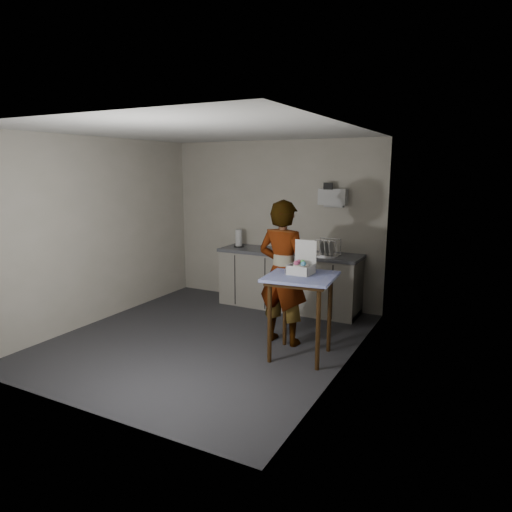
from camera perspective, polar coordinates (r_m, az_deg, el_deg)
The scene contains 15 objects.
ground at distance 6.02m, azimuth -6.10°, elevation -10.28°, with size 4.00×4.00×0.00m, color #2A292E.
wall_back at distance 7.40m, azimuth 2.25°, elevation 4.18°, with size 3.60×0.02×2.60m, color #BCB6A4.
wall_right at distance 4.92m, azimuth 11.23°, elevation 0.52°, with size 0.02×4.00×2.60m, color #BCB6A4.
wall_left at distance 6.83m, azimuth -18.97°, elevation 3.02°, with size 0.02×4.00×2.60m, color #BCB6A4.
ceiling at distance 5.62m, azimuth -6.66°, elevation 15.19°, with size 3.60×4.00×0.01m, color white.
kitchen_counter at distance 7.13m, azimuth 4.11°, elevation -3.24°, with size 2.24×0.62×0.91m.
wall_shelf at distance 6.92m, azimuth 9.59°, elevation 7.28°, with size 0.42×0.18×0.37m.
side_table at distance 5.22m, azimuth 5.64°, elevation -3.74°, with size 0.83×0.83×0.98m.
standing_man at distance 5.64m, azimuth 3.39°, elevation -2.10°, with size 0.66×0.43×1.80m, color #B2A593.
soap_bottle at distance 7.07m, azimuth 3.11°, elevation 1.72°, with size 0.10×0.10×0.26m, color black.
soda_can at distance 7.04m, azimuth 4.22°, elevation 1.12°, with size 0.07×0.07×0.13m, color red.
dark_bottle at distance 7.10m, azimuth 2.66°, elevation 1.78°, with size 0.08×0.08×0.26m, color black.
paper_towel at distance 7.41m, azimuth -2.17°, elevation 2.19°, with size 0.16×0.16×0.28m.
dish_rack at distance 6.75m, azimuth 8.88°, elevation 0.53°, with size 0.35×0.26×0.25m.
bakery_box at distance 5.26m, azimuth 5.70°, elevation -1.29°, with size 0.27×0.28×0.37m.
Camera 1 is at (3.13, -4.65, 2.18)m, focal length 32.00 mm.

